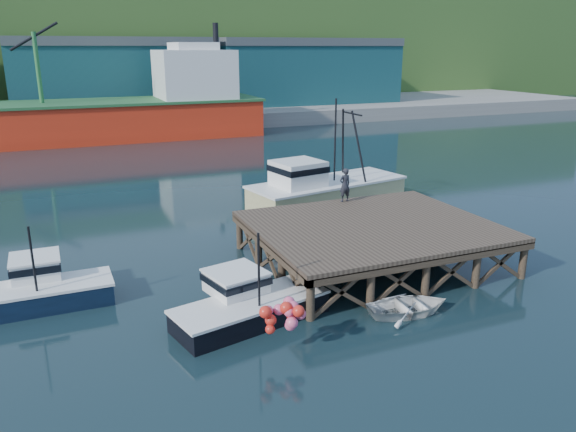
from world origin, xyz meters
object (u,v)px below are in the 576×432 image
boat_navy (38,288)px  dockworker (345,185)px  dinghy (409,306)px  trawler (324,187)px  boat_black (247,303)px

boat_navy → dockworker: dockworker is taller
dinghy → trawler: bearing=-7.0°
dinghy → boat_black: bearing=78.0°
boat_navy → dinghy: size_ratio=1.75×
boat_navy → boat_black: (8.00, -4.82, -0.04)m
boat_black → dinghy: size_ratio=1.93×
boat_navy → dinghy: boat_navy is taller
boat_black → trawler: trawler is taller
trawler → dinghy: 16.53m
dinghy → dockworker: size_ratio=1.79×
boat_black → trawler: 17.29m
boat_black → dinghy: (6.45, -2.19, -0.37)m
boat_black → dockworker: dockworker is taller
boat_navy → trawler: trawler is taller
boat_navy → dinghy: bearing=-26.6°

